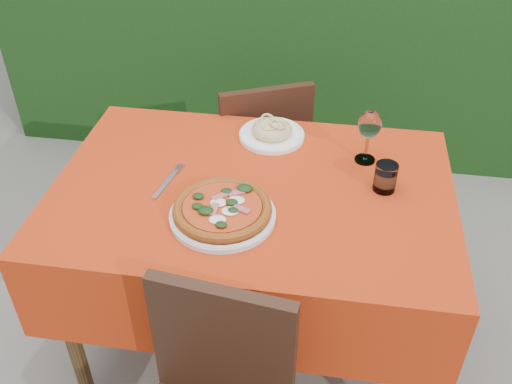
# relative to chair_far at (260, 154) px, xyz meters

# --- Properties ---
(ground) EXTENTS (60.00, 60.00, 0.00)m
(ground) POSITION_rel_chair_far_xyz_m (0.06, -0.60, -0.47)
(ground) COLOR #645F5B
(ground) RESTS_ON ground
(dining_table) EXTENTS (1.26, 0.86, 0.75)m
(dining_table) POSITION_rel_chair_far_xyz_m (0.06, -0.60, 0.12)
(dining_table) COLOR #4C3218
(dining_table) RESTS_ON ground
(chair_far) EXTENTS (0.49, 0.49, 0.83)m
(chair_far) POSITION_rel_chair_far_xyz_m (0.00, 0.00, 0.00)
(chair_far) COLOR black
(chair_far) RESTS_ON ground
(pizza_plate) EXTENTS (0.36, 0.36, 0.06)m
(pizza_plate) POSITION_rel_chair_far_xyz_m (0.00, -0.76, 0.30)
(pizza_plate) COLOR silver
(pizza_plate) RESTS_ON dining_table
(pasta_plate) EXTENTS (0.23, 0.23, 0.07)m
(pasta_plate) POSITION_rel_chair_far_xyz_m (0.08, -0.30, 0.30)
(pasta_plate) COLOR white
(pasta_plate) RESTS_ON dining_table
(water_glass) EXTENTS (0.07, 0.07, 0.09)m
(water_glass) POSITION_rel_chair_far_xyz_m (0.47, -0.54, 0.32)
(water_glass) COLOR silver
(water_glass) RESTS_ON dining_table
(wine_glass) EXTENTS (0.08, 0.08, 0.19)m
(wine_glass) POSITION_rel_chair_far_xyz_m (0.41, -0.39, 0.41)
(wine_glass) COLOR silver
(wine_glass) RESTS_ON dining_table
(fork) EXTENTS (0.07, 0.22, 0.01)m
(fork) POSITION_rel_chair_far_xyz_m (-0.21, -0.63, 0.28)
(fork) COLOR #AFAFB6
(fork) RESTS_ON dining_table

